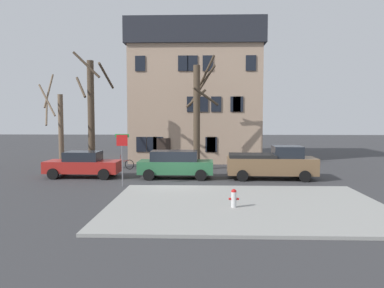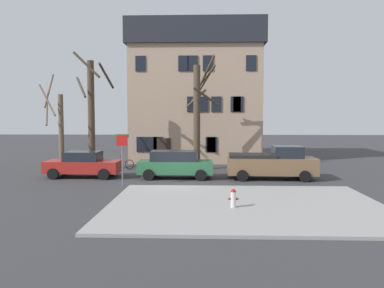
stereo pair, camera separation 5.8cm
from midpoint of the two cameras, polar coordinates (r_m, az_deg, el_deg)
name	(u,v)px [view 1 (the left image)]	position (r m, az deg, el deg)	size (l,w,h in m)	color
ground_plane	(176,184)	(21.70, -2.51, -6.03)	(120.00, 120.00, 0.00)	#38383A
sidewalk_slab	(246,205)	(16.56, 7.94, -9.03)	(11.61, 8.66, 0.12)	#999993
building_main	(196,93)	(34.62, 0.53, 7.59)	(11.28, 8.65, 11.68)	tan
tree_bare_near	(59,128)	(28.30, -19.23, 2.28)	(1.69, 2.31, 6.83)	brown
tree_bare_mid	(91,111)	(28.43, -14.80, 4.71)	(2.56, 2.48, 8.29)	#4C3D2D
tree_bare_far	(198,113)	(27.44, 0.80, 4.67)	(2.40, 2.93, 8.16)	#4C3D2D
car_red_sedan	(83,164)	(25.02, -15.95, -2.93)	(4.64, 2.11, 1.63)	#AD231E
car_green_wagon	(175,164)	(23.69, -2.56, -2.99)	(4.58, 1.98, 1.71)	#2D6B42
pickup_truck_brown	(272,163)	(23.92, 11.75, -2.79)	(5.39, 2.39, 2.03)	brown
fire_hydrant	(234,198)	(15.81, 6.13, -7.96)	(0.42, 0.22, 0.76)	silver
street_sign_pole	(122,150)	(21.20, -10.42, -0.87)	(0.76, 0.07, 2.86)	slate
bicycle_leaning	(123,164)	(28.34, -10.30, -2.96)	(1.71, 0.49, 1.03)	black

